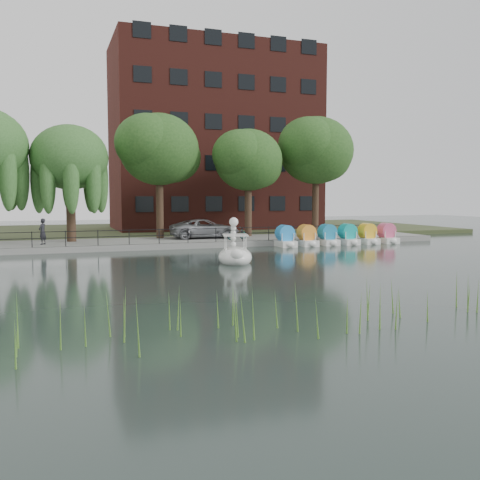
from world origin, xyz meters
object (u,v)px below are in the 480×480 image
minivan (205,227)px  bicycle (237,233)px  pedestrian (42,230)px  swan_boat (235,253)px

minivan → bicycle: size_ratio=3.48×
minivan → bicycle: bearing=-138.4°
minivan → pedestrian: pedestrian is taller
pedestrian → minivan: bearing=128.9°
pedestrian → swan_boat: swan_boat is taller
pedestrian → swan_boat: size_ratio=0.61×
bicycle → swan_boat: size_ratio=0.53×
bicycle → pedestrian: bearing=71.8°
bicycle → swan_boat: (-3.52, -9.75, -0.37)m
minivan → bicycle: 2.80m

